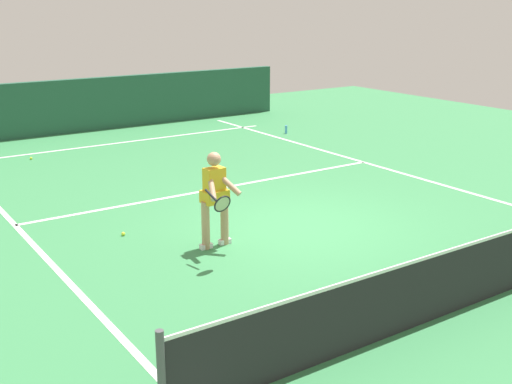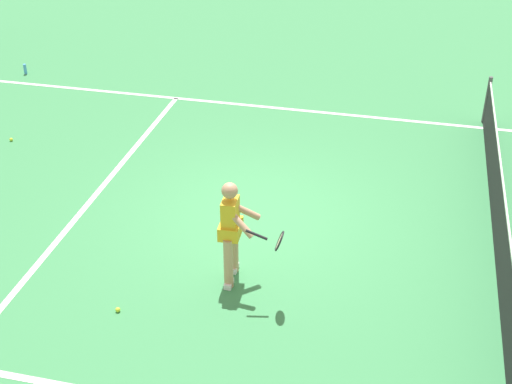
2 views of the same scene
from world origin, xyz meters
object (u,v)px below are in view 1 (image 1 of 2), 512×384
(tennis_ball_mid, at_px, (123,234))
(tennis_ball_far, at_px, (218,156))
(water_bottle, at_px, (286,130))
(tennis_player, at_px, (215,196))
(tennis_ball_near, at_px, (31,158))

(tennis_ball_mid, height_order, tennis_ball_far, same)
(tennis_ball_far, xyz_separation_m, water_bottle, (-3.25, -1.49, 0.09))
(tennis_player, relative_size, tennis_ball_near, 23.48)
(tennis_player, bearing_deg, tennis_ball_far, -120.92)
(tennis_ball_mid, height_order, water_bottle, water_bottle)
(tennis_player, bearing_deg, tennis_ball_near, -84.10)
(tennis_player, bearing_deg, tennis_ball_mid, -51.67)
(tennis_player, height_order, tennis_ball_near, tennis_player)
(water_bottle, bearing_deg, tennis_ball_mid, 36.26)
(tennis_ball_mid, bearing_deg, tennis_player, 128.33)
(tennis_ball_mid, relative_size, tennis_ball_far, 1.00)
(tennis_player, height_order, water_bottle, tennis_player)
(tennis_ball_near, xyz_separation_m, tennis_ball_mid, (0.24, 6.37, 0.00))
(tennis_ball_near, bearing_deg, water_bottle, 172.84)
(tennis_ball_mid, bearing_deg, tennis_ball_far, -136.57)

